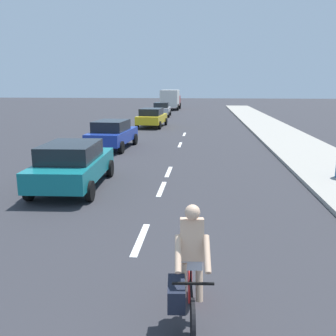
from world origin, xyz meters
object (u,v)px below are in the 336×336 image
at_px(parked_car_blue, 112,133).
at_px(parked_car_yellow, 152,117).
at_px(delivery_truck, 170,99).
at_px(parked_car_teal, 73,164).
at_px(parked_car_silver, 162,109).
at_px(cyclist, 188,271).

relative_size(parked_car_blue, parked_car_yellow, 0.96).
xyz_separation_m(parked_car_yellow, delivery_truck, (-0.50, 22.29, 0.66)).
bearing_deg(parked_car_teal, parked_car_silver, 87.53).
relative_size(parked_car_teal, parked_car_silver, 1.07).
bearing_deg(parked_car_silver, parked_car_blue, -92.68).
height_order(cyclist, parked_car_teal, cyclist).
bearing_deg(cyclist, parked_car_yellow, -85.16).
bearing_deg(cyclist, parked_car_teal, -62.79).
height_order(cyclist, parked_car_silver, cyclist).
bearing_deg(parked_car_teal, cyclist, -61.44).
height_order(parked_car_blue, parked_car_yellow, same).
bearing_deg(parked_car_blue, parked_car_yellow, 89.51).
bearing_deg(delivery_truck, parked_car_teal, -88.95).
distance_m(parked_car_teal, delivery_truck, 40.80).
relative_size(parked_car_blue, parked_car_silver, 1.02).
height_order(parked_car_yellow, delivery_truck, delivery_truck).
relative_size(cyclist, parked_car_blue, 0.41).
bearing_deg(parked_car_yellow, delivery_truck, 94.57).
relative_size(parked_car_blue, delivery_truck, 0.70).
xyz_separation_m(parked_car_yellow, parked_car_silver, (-0.41, 10.55, -0.00)).
bearing_deg(parked_car_blue, delivery_truck, 92.81).
xyz_separation_m(cyclist, parked_car_silver, (-4.60, 35.91, 0.01)).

